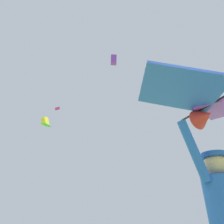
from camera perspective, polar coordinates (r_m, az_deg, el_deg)
held_stunt_kite at (r=2.56m, az=24.97°, el=2.24°), size 1.81×1.06×0.40m
distant_kite_magenta_mid_right at (r=37.50m, az=-15.11°, el=0.99°), size 1.02×1.09×0.57m
distant_kite_yellow_high_left at (r=23.48m, az=-18.23°, el=-2.55°), size 1.00×0.76×1.06m
distant_kite_green_low_right at (r=12.46m, az=-17.93°, el=-3.37°), size 0.65×0.64×0.27m
distant_kite_purple_high_right at (r=28.62m, az=0.46°, el=14.40°), size 1.13×1.22×1.35m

